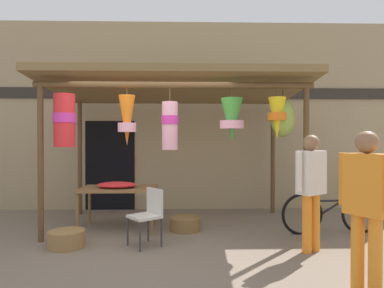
% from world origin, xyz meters
% --- Properties ---
extents(ground_plane, '(30.00, 30.00, 0.00)m').
position_xyz_m(ground_plane, '(0.00, 0.00, 0.00)').
color(ground_plane, '#756656').
extents(shop_facade, '(11.53, 0.29, 4.24)m').
position_xyz_m(shop_facade, '(-0.01, 2.53, 2.12)').
color(shop_facade, '#9E8966').
rests_on(shop_facade, ground_plane).
extents(market_stall_canopy, '(4.63, 2.51, 2.71)m').
position_xyz_m(market_stall_canopy, '(0.40, 0.75, 2.34)').
color(market_stall_canopy, brown).
rests_on(market_stall_canopy, ground_plane).
extents(display_table, '(1.32, 0.83, 0.74)m').
position_xyz_m(display_table, '(-0.64, 0.66, 0.67)').
color(display_table, brown).
rests_on(display_table, ground_plane).
extents(flower_heap_on_table, '(0.68, 0.48, 0.10)m').
position_xyz_m(flower_heap_on_table, '(-0.65, 0.62, 0.79)').
color(flower_heap_on_table, red).
rests_on(flower_heap_on_table, display_table).
extents(folding_chair, '(0.56, 0.56, 0.84)m').
position_xyz_m(folding_chair, '(-0.02, -0.26, 0.50)').
color(folding_chair, beige).
rests_on(folding_chair, ground_plane).
extents(wicker_basket_by_table, '(0.52, 0.52, 0.24)m').
position_xyz_m(wicker_basket_by_table, '(-1.22, -0.32, 0.12)').
color(wicker_basket_by_table, olive).
rests_on(wicker_basket_by_table, ground_plane).
extents(wicker_basket_spare, '(0.53, 0.53, 0.23)m').
position_xyz_m(wicker_basket_spare, '(0.52, 0.56, 0.11)').
color(wicker_basket_spare, brown).
rests_on(wicker_basket_spare, ground_plane).
extents(parked_bicycle, '(1.75, 0.44, 0.92)m').
position_xyz_m(parked_bicycle, '(2.99, 0.32, 0.35)').
color(parked_bicycle, black).
rests_on(parked_bicycle, ground_plane).
extents(vendor_in_orange, '(0.40, 0.51, 1.66)m').
position_xyz_m(vendor_in_orange, '(2.32, -2.00, 0.98)').
color(vendor_in_orange, orange).
rests_on(vendor_in_orange, ground_plane).
extents(customer_foreground, '(0.52, 0.40, 1.64)m').
position_xyz_m(customer_foreground, '(2.28, -0.61, 0.97)').
color(customer_foreground, orange).
rests_on(customer_foreground, ground_plane).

